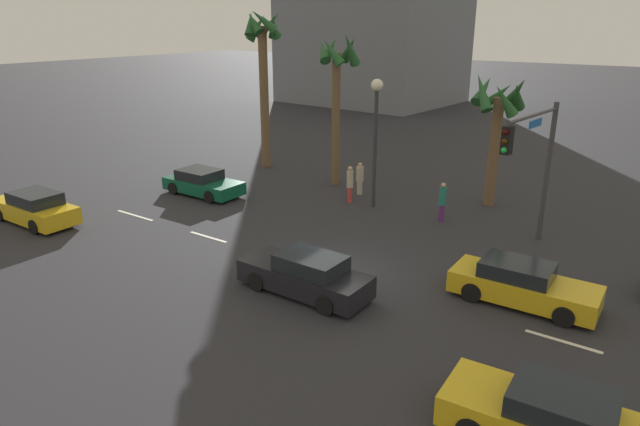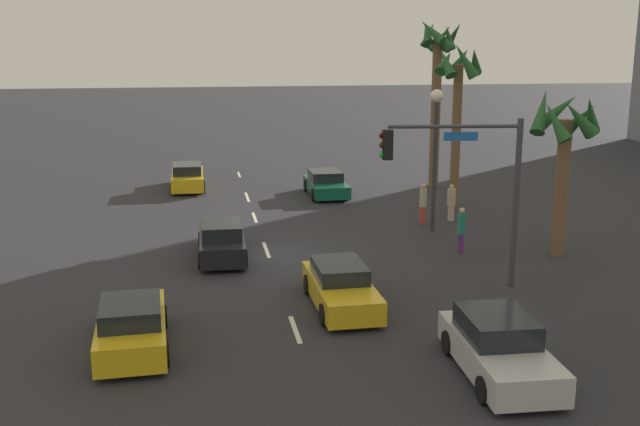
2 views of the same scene
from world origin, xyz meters
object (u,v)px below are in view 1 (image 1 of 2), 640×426
at_px(car_5, 34,208).
at_px(pedestrian_1, 360,178).
at_px(palm_tree_1, 498,112).
at_px(pedestrian_2, 350,183).
at_px(car_1, 203,183).
at_px(palm_tree_2, 337,77).
at_px(traffic_signal, 535,155).
at_px(car_3, 522,285).
at_px(car_4, 306,275).
at_px(car_0, 550,419).
at_px(streetlamp, 376,119).
at_px(pedestrian_0, 442,201).
at_px(palm_tree_3, 263,56).

relative_size(car_5, pedestrian_1, 2.72).
height_order(pedestrian_1, palm_tree_1, palm_tree_1).
distance_m(car_5, pedestrian_2, 14.46).
relative_size(car_5, palm_tree_1, 0.72).
bearing_deg(pedestrian_2, car_1, -155.41).
bearing_deg(palm_tree_2, car_1, -130.94).
bearing_deg(pedestrian_1, traffic_signal, -16.71).
height_order(car_3, pedestrian_1, pedestrian_1).
height_order(car_4, car_5, car_5).
height_order(car_0, palm_tree_1, palm_tree_1).
xyz_separation_m(car_0, pedestrian_1, (-12.58, 13.27, 0.24)).
relative_size(car_0, car_5, 0.96).
relative_size(car_5, pedestrian_2, 2.50).
xyz_separation_m(streetlamp, pedestrian_1, (-1.60, 1.39, -3.38)).
distance_m(traffic_signal, palm_tree_2, 11.79).
relative_size(traffic_signal, pedestrian_0, 3.16).
xyz_separation_m(car_1, palm_tree_2, (4.70, 5.42, 5.16)).
distance_m(car_4, car_5, 14.02).
bearing_deg(traffic_signal, pedestrian_2, 171.60).
height_order(traffic_signal, pedestrian_0, traffic_signal).
distance_m(car_3, pedestrian_1, 12.53).
distance_m(car_0, car_3, 6.53).
distance_m(car_1, palm_tree_2, 8.84).
xyz_separation_m(car_5, palm_tree_1, (15.78, 14.03, 3.85)).
xyz_separation_m(pedestrian_2, palm_tree_3, (-7.94, 3.12, 5.62)).
bearing_deg(car_0, car_5, 176.47).
height_order(pedestrian_0, pedestrian_1, pedestrian_0).
bearing_deg(palm_tree_1, car_0, -67.11).
relative_size(streetlamp, pedestrian_1, 3.60).
height_order(car_5, pedestrian_2, pedestrian_2).
relative_size(car_0, pedestrian_2, 2.40).
bearing_deg(palm_tree_1, pedestrian_0, -105.42).
relative_size(car_1, pedestrian_2, 2.32).
bearing_deg(car_4, car_5, -174.55).
bearing_deg(palm_tree_2, pedestrian_0, -17.20).
distance_m(car_1, car_3, 17.15).
relative_size(car_1, car_5, 0.93).
distance_m(car_0, palm_tree_2, 20.88).
bearing_deg(pedestrian_2, palm_tree_1, 31.66).
bearing_deg(traffic_signal, car_3, -75.13).
bearing_deg(car_0, car_4, 162.00).
bearing_deg(traffic_signal, pedestrian_0, 161.43).
xyz_separation_m(car_0, car_3, (-2.30, 6.11, -0.01)).
distance_m(pedestrian_2, palm_tree_3, 10.22).
bearing_deg(car_5, pedestrian_1, 50.80).
distance_m(car_3, streetlamp, 11.04).
distance_m(car_3, pedestrian_0, 7.76).
xyz_separation_m(car_0, palm_tree_1, (-6.51, 15.41, 3.87)).
height_order(car_4, streetlamp, streetlamp).
distance_m(pedestrian_1, palm_tree_3, 9.71).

